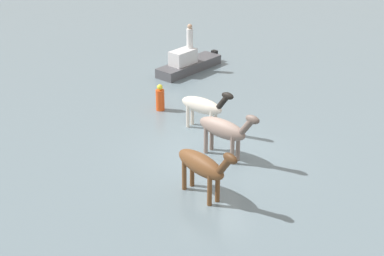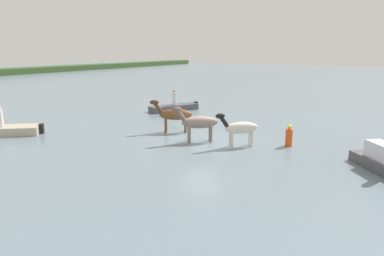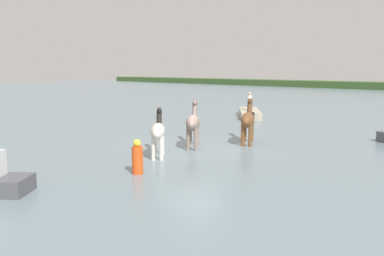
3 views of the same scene
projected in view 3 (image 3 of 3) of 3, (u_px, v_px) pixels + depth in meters
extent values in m
plane|color=slate|center=(197.00, 149.00, 17.06)|extent=(190.72, 190.72, 0.00)
ellipsoid|color=gray|center=(193.00, 123.00, 17.11)|extent=(1.72, 1.89, 0.67)
cylinder|color=gray|center=(190.00, 133.00, 17.79)|extent=(0.15, 0.15, 1.09)
cylinder|color=gray|center=(198.00, 133.00, 17.76)|extent=(0.15, 0.15, 1.09)
cylinder|color=gray|center=(188.00, 137.00, 16.61)|extent=(0.15, 0.15, 1.09)
cylinder|color=gray|center=(196.00, 138.00, 16.59)|extent=(0.15, 0.15, 1.09)
cylinder|color=#63544C|center=(195.00, 110.00, 18.08)|extent=(0.56, 0.61, 0.73)
ellipsoid|color=#63544C|center=(195.00, 103.00, 18.24)|extent=(0.52, 0.56, 0.29)
ellipsoid|color=silver|center=(158.00, 131.00, 15.26)|extent=(1.68, 1.66, 0.61)
cylinder|color=silver|center=(155.00, 142.00, 15.87)|extent=(0.13, 0.13, 1.01)
cylinder|color=silver|center=(162.00, 142.00, 15.88)|extent=(0.13, 0.13, 1.01)
cylinder|color=silver|center=(153.00, 147.00, 14.79)|extent=(0.13, 0.13, 1.01)
cylinder|color=silver|center=(161.00, 147.00, 14.80)|extent=(0.13, 0.13, 1.01)
cylinder|color=black|center=(159.00, 118.00, 16.16)|extent=(0.55, 0.54, 0.67)
ellipsoid|color=black|center=(159.00, 111.00, 16.31)|extent=(0.50, 0.50, 0.27)
ellipsoid|color=brown|center=(248.00, 120.00, 18.02)|extent=(1.55, 2.01, 0.67)
cylinder|color=brown|center=(245.00, 130.00, 18.71)|extent=(0.15, 0.15, 1.10)
cylinder|color=brown|center=(252.00, 130.00, 18.64)|extent=(0.15, 0.15, 1.10)
cylinder|color=brown|center=(243.00, 134.00, 17.55)|extent=(0.15, 0.15, 1.10)
cylinder|color=brown|center=(250.00, 134.00, 17.48)|extent=(0.15, 0.15, 1.10)
cylinder|color=#50311A|center=(250.00, 108.00, 18.97)|extent=(0.52, 0.64, 0.74)
ellipsoid|color=#50311A|center=(250.00, 101.00, 19.13)|extent=(0.49, 0.59, 0.29)
cube|color=#B7AD93|center=(249.00, 114.00, 28.49)|extent=(4.12, 4.55, 0.64)
cube|color=black|center=(252.00, 117.00, 26.01)|extent=(0.37, 0.36, 0.69)
cylinder|color=silver|center=(249.00, 102.00, 28.10)|extent=(0.32, 0.32, 0.95)
sphere|color=tan|center=(250.00, 94.00, 28.01)|extent=(0.24, 0.24, 0.24)
cylinder|color=#E54C19|center=(137.00, 160.00, 12.90)|extent=(0.36, 0.36, 0.90)
sphere|color=yellow|center=(137.00, 143.00, 12.81)|extent=(0.24, 0.24, 0.24)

